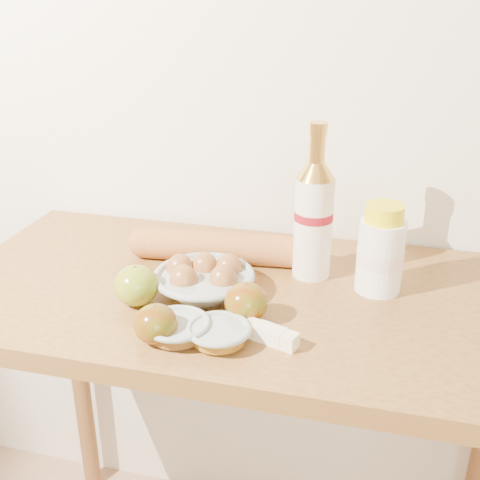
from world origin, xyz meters
The scene contains 12 objects.
back_wall centered at (0.00, 1.51, 1.30)m, with size 3.50×0.02×2.60m, color white.
table centered at (0.00, 1.18, 0.78)m, with size 1.20×0.60×0.90m.
bourbon_bottle centered at (0.12, 1.28, 1.03)m, with size 0.10×0.10×0.32m.
cream_bottle centered at (0.26, 1.25, 0.98)m, with size 0.11×0.11×0.18m.
egg_bowl centered at (-0.07, 1.15, 0.93)m, with size 0.24×0.24×0.07m.
baguette centered at (-0.08, 1.29, 0.93)m, with size 0.42×0.11×0.07m.
apple_yellowgreen centered at (-0.18, 1.08, 0.94)m, with size 0.10×0.10×0.08m.
apple_redgreen_front centered at (-0.10, 0.96, 0.93)m, with size 0.09×0.09×0.07m.
apple_redgreen_right centered at (0.03, 1.07, 0.94)m, with size 0.08×0.08×0.07m.
sugar_bowl centered at (-0.07, 0.98, 0.92)m, with size 0.15×0.15×0.03m.
syrup_bowl centered at (0.00, 0.99, 0.92)m, with size 0.14×0.14×0.03m.
butter_stick centered at (0.09, 1.01, 0.91)m, with size 0.10×0.06×0.03m.
Camera 1 is at (0.25, 0.16, 1.47)m, focal length 45.00 mm.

